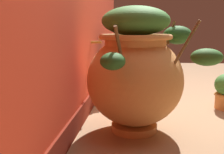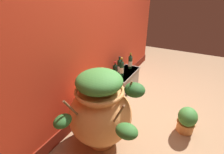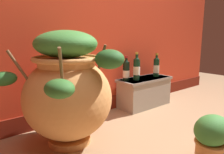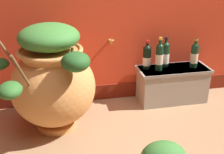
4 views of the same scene
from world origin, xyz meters
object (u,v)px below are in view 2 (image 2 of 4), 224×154
wine_bottle_left (130,62)px  wine_bottle_right (115,71)px  wine_bottle_back (122,68)px  potted_shrub (187,120)px  terracotta_urn (101,110)px  wine_bottle_middle (119,66)px

wine_bottle_left → wine_bottle_right: bearing=173.0°
wine_bottle_left → wine_bottle_back: bearing=-179.2°
wine_bottle_left → potted_shrub: wine_bottle_left is taller
terracotta_urn → wine_bottle_middle: terracotta_urn is taller
wine_bottle_back → potted_shrub: wine_bottle_back is taller
wine_bottle_middle → potted_shrub: (-0.46, -1.19, -0.30)m
terracotta_urn → wine_bottle_back: size_ratio=2.78×
terracotta_urn → wine_bottle_back: (1.02, 0.25, 0.05)m
wine_bottle_right → wine_bottle_back: wine_bottle_back is taller
terracotta_urn → wine_bottle_middle: 1.16m
wine_bottle_left → potted_shrub: (-0.74, -1.11, -0.30)m
terracotta_urn → wine_bottle_left: size_ratio=3.09×
wine_bottle_left → wine_bottle_middle: wine_bottle_middle is taller
wine_bottle_back → terracotta_urn: bearing=-166.3°
wine_bottle_middle → terracotta_urn: bearing=-163.3°
terracotta_urn → potted_shrub: size_ratio=2.72×
terracotta_urn → wine_bottle_right: bearing=18.8°
terracotta_urn → wine_bottle_back: 1.05m
terracotta_urn → wine_bottle_middle: (1.12, 0.33, 0.03)m
wine_bottle_left → wine_bottle_right: (-0.47, 0.06, -0.01)m
wine_bottle_right → potted_shrub: (-0.26, -1.17, -0.30)m
potted_shrub → wine_bottle_middle: bearing=68.7°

